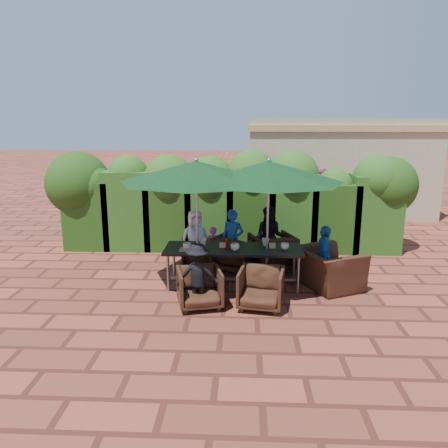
{
  "coord_description": "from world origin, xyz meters",
  "views": [
    {
      "loc": [
        0.32,
        -8.23,
        3.11
      ],
      "look_at": [
        -0.07,
        0.4,
        1.07
      ],
      "focal_mm": 35.0,
      "sensor_mm": 36.0,
      "label": 1
    }
  ],
  "objects_px": {
    "chair_end_right": "(329,262)",
    "chair_far_mid": "(236,251)",
    "umbrella_right": "(269,172)",
    "chair_near_left": "(200,286)",
    "chair_far_right": "(272,250)",
    "umbrella_left": "(196,171)",
    "chair_near_right": "(261,286)",
    "dining_table": "(233,251)",
    "chair_far_left": "(198,252)"
  },
  "relations": [
    {
      "from": "dining_table",
      "to": "chair_far_left",
      "type": "distance_m",
      "value": 1.31
    },
    {
      "from": "chair_far_mid",
      "to": "chair_far_right",
      "type": "bearing_deg",
      "value": -153.95
    },
    {
      "from": "umbrella_right",
      "to": "chair_near_left",
      "type": "height_order",
      "value": "umbrella_right"
    },
    {
      "from": "dining_table",
      "to": "umbrella_right",
      "type": "distance_m",
      "value": 1.67
    },
    {
      "from": "chair_far_left",
      "to": "chair_far_right",
      "type": "xyz_separation_m",
      "value": [
        1.61,
        -0.08,
        0.08
      ]
    },
    {
      "from": "dining_table",
      "to": "chair_near_left",
      "type": "relative_size",
      "value": 3.52
    },
    {
      "from": "dining_table",
      "to": "chair_near_right",
      "type": "distance_m",
      "value": 1.19
    },
    {
      "from": "chair_end_right",
      "to": "chair_far_mid",
      "type": "bearing_deg",
      "value": 37.95
    },
    {
      "from": "umbrella_right",
      "to": "chair_far_mid",
      "type": "relative_size",
      "value": 3.32
    },
    {
      "from": "umbrella_right",
      "to": "chair_far_left",
      "type": "distance_m",
      "value": 2.56
    },
    {
      "from": "umbrella_right",
      "to": "chair_far_right",
      "type": "distance_m",
      "value": 2.01
    },
    {
      "from": "umbrella_left",
      "to": "umbrella_right",
      "type": "height_order",
      "value": "same"
    },
    {
      "from": "dining_table",
      "to": "umbrella_right",
      "type": "relative_size",
      "value": 0.94
    },
    {
      "from": "chair_far_left",
      "to": "chair_far_mid",
      "type": "distance_m",
      "value": 0.84
    },
    {
      "from": "chair_end_right",
      "to": "umbrella_right",
      "type": "bearing_deg",
      "value": 63.66
    },
    {
      "from": "dining_table",
      "to": "chair_far_mid",
      "type": "bearing_deg",
      "value": 88.1
    },
    {
      "from": "umbrella_right",
      "to": "chair_near_right",
      "type": "bearing_deg",
      "value": -97.94
    },
    {
      "from": "dining_table",
      "to": "chair_far_right",
      "type": "xyz_separation_m",
      "value": [
        0.81,
        0.91,
        -0.24
      ]
    },
    {
      "from": "umbrella_right",
      "to": "umbrella_left",
      "type": "bearing_deg",
      "value": -179.47
    },
    {
      "from": "chair_far_mid",
      "to": "chair_near_left",
      "type": "height_order",
      "value": "chair_far_mid"
    },
    {
      "from": "chair_far_right",
      "to": "chair_near_left",
      "type": "xyz_separation_m",
      "value": [
        -1.36,
        -1.95,
        -0.06
      ]
    },
    {
      "from": "chair_near_left",
      "to": "chair_near_right",
      "type": "relative_size",
      "value": 0.98
    },
    {
      "from": "chair_far_mid",
      "to": "umbrella_right",
      "type": "bearing_deg",
      "value": 148.36
    },
    {
      "from": "chair_near_left",
      "to": "umbrella_right",
      "type": "bearing_deg",
      "value": 26.68
    },
    {
      "from": "chair_far_mid",
      "to": "chair_near_right",
      "type": "relative_size",
      "value": 1.11
    },
    {
      "from": "umbrella_left",
      "to": "chair_far_right",
      "type": "xyz_separation_m",
      "value": [
        1.5,
        0.93,
        -1.78
      ]
    },
    {
      "from": "dining_table",
      "to": "chair_far_mid",
      "type": "distance_m",
      "value": 0.91
    },
    {
      "from": "chair_near_right",
      "to": "umbrella_right",
      "type": "bearing_deg",
      "value": 91.69
    },
    {
      "from": "chair_far_mid",
      "to": "chair_far_left",
      "type": "bearing_deg",
      "value": 16.36
    },
    {
      "from": "umbrella_right",
      "to": "chair_near_right",
      "type": "relative_size",
      "value": 3.67
    },
    {
      "from": "umbrella_left",
      "to": "chair_far_left",
      "type": "relative_size",
      "value": 4.07
    },
    {
      "from": "chair_near_left",
      "to": "chair_far_mid",
      "type": "bearing_deg",
      "value": 59.03
    },
    {
      "from": "chair_near_left",
      "to": "chair_end_right",
      "type": "height_order",
      "value": "chair_end_right"
    },
    {
      "from": "chair_near_left",
      "to": "chair_far_right",
      "type": "bearing_deg",
      "value": 40.91
    },
    {
      "from": "umbrella_left",
      "to": "chair_end_right",
      "type": "height_order",
      "value": "umbrella_left"
    },
    {
      "from": "chair_far_right",
      "to": "chair_near_left",
      "type": "bearing_deg",
      "value": 36.07
    },
    {
      "from": "dining_table",
      "to": "chair_near_left",
      "type": "xyz_separation_m",
      "value": [
        -0.55,
        -1.05,
        -0.3
      ]
    },
    {
      "from": "dining_table",
      "to": "umbrella_left",
      "type": "distance_m",
      "value": 1.68
    },
    {
      "from": "chair_near_right",
      "to": "chair_far_mid",
      "type": "bearing_deg",
      "value": 113.46
    },
    {
      "from": "dining_table",
      "to": "chair_near_left",
      "type": "distance_m",
      "value": 1.22
    },
    {
      "from": "chair_far_right",
      "to": "chair_near_left",
      "type": "distance_m",
      "value": 2.38
    },
    {
      "from": "umbrella_right",
      "to": "chair_near_left",
      "type": "distance_m",
      "value": 2.42
    },
    {
      "from": "umbrella_left",
      "to": "chair_near_left",
      "type": "height_order",
      "value": "umbrella_left"
    },
    {
      "from": "chair_far_right",
      "to": "dining_table",
      "type": "bearing_deg",
      "value": 29.11
    },
    {
      "from": "chair_far_left",
      "to": "chair_near_right",
      "type": "relative_size",
      "value": 0.93
    },
    {
      "from": "umbrella_left",
      "to": "chair_end_right",
      "type": "distance_m",
      "value": 3.04
    },
    {
      "from": "chair_near_left",
      "to": "dining_table",
      "type": "bearing_deg",
      "value": 48.08
    },
    {
      "from": "chair_end_right",
      "to": "chair_near_right",
      "type": "bearing_deg",
      "value": 101.94
    },
    {
      "from": "umbrella_left",
      "to": "chair_near_right",
      "type": "bearing_deg",
      "value": -40.39
    },
    {
      "from": "chair_far_left",
      "to": "dining_table",
      "type": "bearing_deg",
      "value": 122.9
    }
  ]
}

